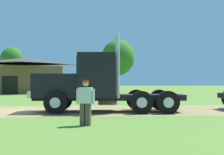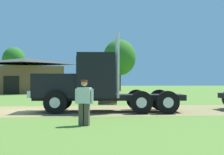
% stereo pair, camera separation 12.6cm
% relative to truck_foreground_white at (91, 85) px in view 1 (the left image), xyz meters
% --- Properties ---
extents(ground_plane, '(200.00, 200.00, 0.00)m').
position_rel_truck_foreground_white_xyz_m(ground_plane, '(-3.38, 0.74, -1.37)').
color(ground_plane, '#587E30').
extents(dirt_track, '(120.00, 6.28, 0.01)m').
position_rel_truck_foreground_white_xyz_m(dirt_track, '(-3.38, 0.74, -1.37)').
color(dirt_track, olive).
rests_on(dirt_track, ground_plane).
extents(truck_foreground_white, '(7.71, 3.09, 3.86)m').
position_rel_truck_foreground_white_xyz_m(truck_foreground_white, '(0.00, 0.00, 0.00)').
color(truck_foreground_white, black).
rests_on(truck_foreground_white, ground_plane).
extents(visitor_standing_near, '(0.63, 0.38, 1.58)m').
position_rel_truck_foreground_white_xyz_m(visitor_standing_near, '(-0.34, -5.07, -0.51)').
color(visitor_standing_near, silver).
rests_on(visitor_standing_near, ground_plane).
extents(shed_building, '(10.94, 9.08, 4.66)m').
position_rel_truck_foreground_white_xyz_m(shed_building, '(-8.04, 26.86, 0.87)').
color(shed_building, brown).
rests_on(shed_building, ground_plane).
extents(tree_mid, '(4.05, 4.05, 7.71)m').
position_rel_truck_foreground_white_xyz_m(tree_mid, '(-12.94, 42.44, 4.08)').
color(tree_mid, '#513823').
rests_on(tree_mid, ground_plane).
extents(tree_right, '(5.40, 5.40, 8.50)m').
position_rel_truck_foreground_white_xyz_m(tree_right, '(5.51, 36.52, 4.15)').
color(tree_right, '#513823').
rests_on(tree_right, ground_plane).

